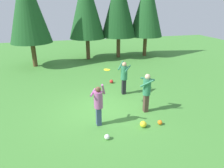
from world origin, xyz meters
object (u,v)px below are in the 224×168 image
Objects in this scene: ball_yellow at (143,124)px; tree_left at (27,4)px; frisbee at (107,70)px; tree_center at (86,5)px; ball_red at (111,81)px; ball_white at (107,137)px; tree_far_right at (147,6)px; person_catcher at (124,75)px; tree_right at (119,4)px; person_thrower at (98,103)px; ball_orange at (160,122)px; person_bystander at (147,90)px.

ball_yellow is 0.04× the size of tree_left.
frisbee is 9.55m from tree_center.
ball_red is 8.19m from tree_left.
ball_white is at bearing -72.77° from tree_left.
ball_red is at bearing -85.73° from tree_center.
tree_far_right is at bearing 6.66° from tree_left.
person_catcher is 0.24× the size of tree_right.
ball_orange is (2.35, -0.62, -0.88)m from person_thrower.
person_thrower reaches higher than person_catcher.
ball_orange is at bearing -78.64° from person_thrower.
tree_left reaches higher than person_catcher.
ball_red is 0.03× the size of tree_far_right.
person_catcher is 0.25× the size of tree_center.
frisbee is 2.78m from ball_yellow.
ball_white reaches higher than ball_orange.
frisbee reaches higher than ball_white.
person_catcher is at bearing 46.18° from frisbee.
ball_red is (1.55, 5.32, 0.01)m from ball_white.
person_thrower is 0.25× the size of tree_left.
ball_white is 1.03× the size of ball_orange.
person_thrower is 8.06× the size of ball_red.
ball_white is (-2.14, -1.54, -0.95)m from person_bystander.
ball_orange is at bearing -61.23° from tree_left.
person_bystander is at bearing -84.00° from tree_center.
frisbee is at bearing -93.19° from tree_center.
tree_left reaches higher than person_bystander.
tree_center is (1.18, 10.53, 3.46)m from person_thrower.
ball_red is at bearing -46.59° from tree_left.
tree_far_right reaches higher than person_thrower.
person_bystander is 7.87× the size of ball_red.
ball_red is 7.59m from tree_center.
frisbee is at bearing 116.09° from ball_yellow.
tree_center is (-1.18, 11.16, 4.34)m from ball_orange.
ball_white is at bearing -106.27° from ball_red.
person_catcher is 1.00× the size of person_bystander.
tree_left is (-9.57, -1.12, 0.11)m from tree_far_right.
ball_yellow is 1.17× the size of ball_red.
ball_yellow reaches higher than ball_red.
person_bystander is 0.25× the size of tree_far_right.
tree_center is at bearing -131.11° from person_catcher.
tree_right is (1.55, 11.14, 4.39)m from ball_orange.
tree_right is at bearing 78.47° from ball_yellow.
tree_right is at bearing -0.45° from tree_center.
ball_red is (0.98, 2.96, -1.72)m from frisbee.
ball_white is 0.03× the size of tree_center.
person_catcher is at bearing -52.69° from person_bystander.
ball_yellow is 12.17m from tree_right.
frisbee is 0.04× the size of tree_center.
ball_white is at bearing -95.39° from tree_center.
ball_orange is 0.03× the size of tree_left.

